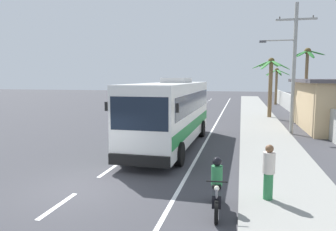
{
  "coord_description": "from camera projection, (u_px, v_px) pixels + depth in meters",
  "views": [
    {
      "loc": [
        5.2,
        -9.43,
        3.76
      ],
      "look_at": [
        1.31,
        7.33,
        1.7
      ],
      "focal_mm": 33.75,
      "sensor_mm": 36.0,
      "label": 1
    }
  ],
  "objects": [
    {
      "name": "ground_plane",
      "position": [
        82.0,
        189.0,
        10.73
      ],
      "size": [
        160.0,
        160.0,
        0.0
      ],
      "primitive_type": "plane",
      "color": "#3A3A3F"
    },
    {
      "name": "sidewalk_kerb",
      "position": [
        267.0,
        140.0,
        18.87
      ],
      "size": [
        3.2,
        90.0,
        0.14
      ],
      "primitive_type": "cube",
      "color": "gray",
      "rests_on": "ground"
    },
    {
      "name": "lane_markings",
      "position": [
        197.0,
        127.0,
        24.19
      ],
      "size": [
        3.38,
        71.0,
        0.01
      ],
      "color": "white",
      "rests_on": "ground"
    },
    {
      "name": "boundary_wall",
      "position": [
        321.0,
        119.0,
        21.78
      ],
      "size": [
        0.24,
        60.0,
        1.9
      ],
      "primitive_type": "cube",
      "color": "#B2B2AD",
      "rests_on": "ground"
    },
    {
      "name": "coach_bus_foreground",
      "position": [
        172.0,
        111.0,
        17.27
      ],
      "size": [
        3.04,
        10.99,
        3.76
      ],
      "color": "white",
      "rests_on": "ground"
    },
    {
      "name": "motorcycle_beside_bus",
      "position": [
        217.0,
        190.0,
        8.87
      ],
      "size": [
        0.56,
        1.96,
        1.54
      ],
      "color": "black",
      "rests_on": "ground"
    },
    {
      "name": "pedestrian_near_kerb",
      "position": [
        269.0,
        171.0,
        9.38
      ],
      "size": [
        0.36,
        0.36,
        1.66
      ],
      "rotation": [
        0.0,
        0.0,
        5.71
      ],
      "color": "#2D7A47",
      "rests_on": "sidewalk_kerb"
    },
    {
      "name": "utility_pole_mid",
      "position": [
        293.0,
        65.0,
        20.72
      ],
      "size": [
        3.52,
        0.24,
        8.58
      ],
      "color": "#9E9E99",
      "rests_on": "ground"
    },
    {
      "name": "palm_nearest",
      "position": [
        307.0,
        68.0,
        27.04
      ],
      "size": [
        2.6,
        2.65,
        6.3
      ],
      "color": "brown",
      "rests_on": "ground"
    },
    {
      "name": "palm_second",
      "position": [
        277.0,
        79.0,
        44.19
      ],
      "size": [
        3.4,
        3.53,
        5.13
      ],
      "color": "brown",
      "rests_on": "ground"
    },
    {
      "name": "palm_third",
      "position": [
        270.0,
        77.0,
        28.85
      ],
      "size": [
        3.37,
        3.37,
        5.58
      ],
      "color": "brown",
      "rests_on": "ground"
    }
  ]
}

